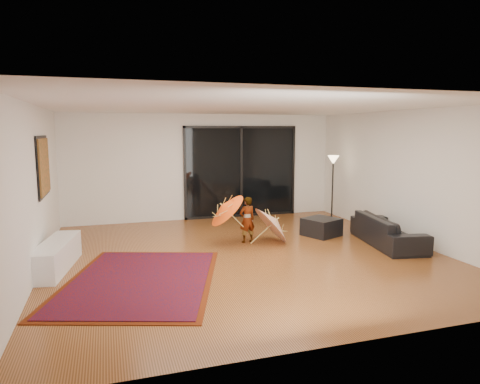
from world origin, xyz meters
name	(u,v)px	position (x,y,z in m)	size (l,w,h in m)	color
floor	(246,255)	(0.00, 0.00, 0.00)	(7.00, 7.00, 0.00)	#975529
ceiling	(246,106)	(0.00, 0.00, 2.70)	(7.00, 7.00, 0.00)	white
wall_back	(204,167)	(0.00, 3.50, 1.35)	(7.00, 7.00, 0.00)	silver
wall_front	(352,221)	(0.00, -3.50, 1.35)	(7.00, 7.00, 0.00)	silver
wall_left	(34,190)	(-3.50, 0.00, 1.35)	(7.00, 7.00, 0.00)	silver
wall_right	(408,176)	(3.50, 0.00, 1.35)	(7.00, 7.00, 0.00)	silver
sliding_door	(241,172)	(1.00, 3.47, 1.20)	(3.06, 0.07, 2.40)	black
painting	(44,166)	(-3.46, 1.00, 1.65)	(0.04, 1.28, 1.08)	black
media_console	(56,256)	(-3.25, 0.15, 0.23)	(0.42, 1.67, 0.46)	white
speaker	(60,252)	(-3.25, 0.63, 0.16)	(0.28, 0.28, 0.32)	#424244
persian_rug	(140,280)	(-1.98, -0.83, 0.01)	(3.01, 3.57, 0.02)	#511A07
sofa	(388,230)	(2.95, -0.16, 0.29)	(1.99, 0.78, 0.58)	black
ottoman	(321,227)	(2.03, 0.91, 0.19)	(0.67, 0.67, 0.38)	black
floor_lamp	(333,169)	(3.10, 2.34, 1.31)	(0.28, 0.28, 1.66)	black
child	(247,220)	(0.30, 0.84, 0.47)	(0.35, 0.23, 0.95)	#999999
parasol_orange	(222,209)	(-0.25, 0.79, 0.73)	(0.72, 0.83, 0.87)	#EC480C
parasol_white	(277,218)	(0.90, 0.69, 0.50)	(0.73, 0.92, 0.97)	white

